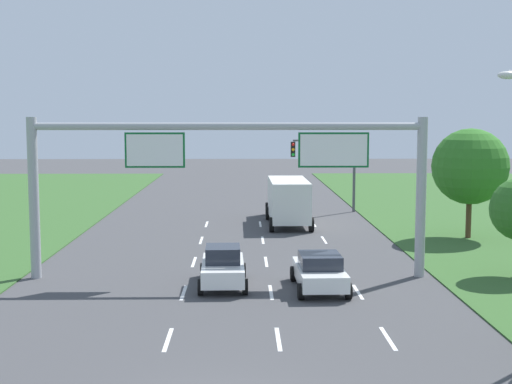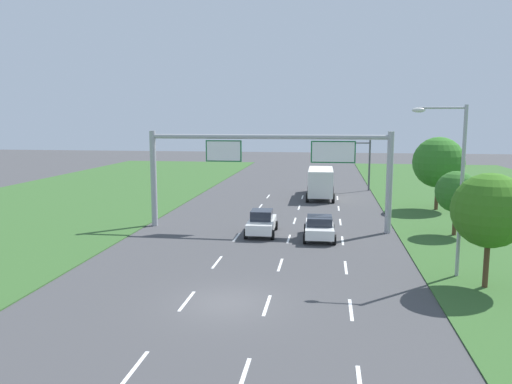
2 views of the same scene
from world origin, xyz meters
The scene contains 13 objects.
ground_plane centered at (0.00, 0.00, 0.00)m, with size 200.00×200.00×0.00m, color #424244.
lane_dashes_inner_left centered at (-1.75, 6.00, 0.00)m, with size 0.14×50.40×0.01m.
lane_dashes_inner_right centered at (1.75, 6.00, 0.00)m, with size 0.14×50.40×0.01m.
lane_dashes_slip centered at (5.25, 6.00, 0.00)m, with size 0.14×50.40×0.01m.
car_near_red centered at (-0.21, 13.14, 0.80)m, with size 2.07×4.18×1.67m.
car_lead_silver centered at (3.74, 12.38, 0.77)m, with size 2.17×4.24×1.51m.
box_truck centered at (3.55, 30.36, 1.64)m, with size 2.76×8.60×2.96m.
sign_gantry centered at (0.20, 14.73, 4.88)m, with size 17.24×0.44×7.00m.
traffic_light_mast centered at (6.84, 35.88, 3.87)m, with size 4.76×0.49×5.60m.
street_lamp centered at (10.30, 5.18, 5.08)m, with size 2.61×0.32×8.50m.
roadside_tree_near centered at (11.55, 3.58, 3.68)m, with size 3.44×3.44×5.41m.
roadside_tree_mid centered at (12.75, 14.46, 3.00)m, with size 2.77×2.77×4.41m.
roadside_tree_far centered at (13.60, 24.31, 4.16)m, with size 4.34×4.34×6.34m.
Camera 2 is at (4.15, -20.06, 7.79)m, focal length 35.00 mm.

